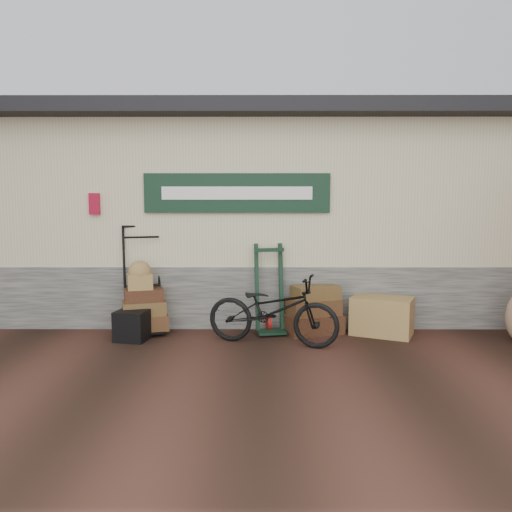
{
  "coord_description": "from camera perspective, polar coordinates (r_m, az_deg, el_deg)",
  "views": [
    {
      "loc": [
        -0.01,
        -6.06,
        1.81
      ],
      "look_at": [
        -0.03,
        0.9,
        1.07
      ],
      "focal_mm": 35.0,
      "sensor_mm": 36.0,
      "label": 1
    }
  ],
  "objects": [
    {
      "name": "porter_trolley",
      "position": [
        7.17,
        -12.85,
        -2.47
      ],
      "size": [
        0.9,
        0.78,
        1.53
      ],
      "primitive_type": null,
      "rotation": [
        0.0,
        0.0,
        0.3
      ],
      "color": "black",
      "rests_on": "ground"
    },
    {
      "name": "green_barrow",
      "position": [
        6.96,
        1.58,
        -3.77
      ],
      "size": [
        0.51,
        0.45,
        1.24
      ],
      "primitive_type": null,
      "rotation": [
        0.0,
        0.0,
        0.18
      ],
      "color": "black",
      "rests_on": "ground"
    },
    {
      "name": "black_trunk",
      "position": [
        6.84,
        -14.01,
        -7.74
      ],
      "size": [
        0.46,
        0.41,
        0.4
      ],
      "primitive_type": "cube",
      "rotation": [
        0.0,
        0.0,
        -0.19
      ],
      "color": "black",
      "rests_on": "ground"
    },
    {
      "name": "bicycle",
      "position": [
        6.4,
        1.91,
        -5.74
      ],
      "size": [
        1.07,
        1.82,
        1.0
      ],
      "primitive_type": "imported",
      "rotation": [
        0.0,
        0.0,
        1.28
      ],
      "color": "black",
      "rests_on": "ground"
    },
    {
      "name": "wicker_hamper",
      "position": [
        7.15,
        14.2,
        -6.64
      ],
      "size": [
        0.95,
        0.81,
        0.52
      ],
      "primitive_type": "cube",
      "rotation": [
        0.0,
        0.0,
        -0.43
      ],
      "color": "olive",
      "rests_on": "ground"
    },
    {
      "name": "ground",
      "position": [
        6.32,
        0.29,
        -10.58
      ],
      "size": [
        80.0,
        80.0,
        0.0
      ],
      "primitive_type": "plane",
      "color": "black",
      "rests_on": "ground"
    },
    {
      "name": "suitcase_stack",
      "position": [
        7.04,
        6.54,
        -6.04
      ],
      "size": [
        0.88,
        0.7,
        0.68
      ],
      "primitive_type": null,
      "rotation": [
        0.0,
        0.0,
        0.32
      ],
      "color": "#3B1912",
      "rests_on": "ground"
    },
    {
      "name": "station_building",
      "position": [
        8.8,
        0.22,
        4.78
      ],
      "size": [
        14.4,
        4.1,
        3.2
      ],
      "color": "#4C4C47",
      "rests_on": "ground"
    }
  ]
}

